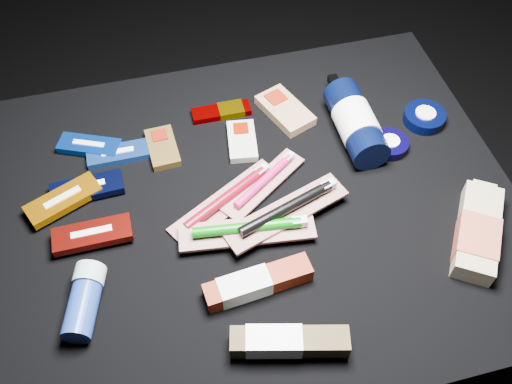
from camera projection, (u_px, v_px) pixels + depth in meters
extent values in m
plane|color=black|center=(251.00, 301.00, 1.36)|extent=(3.00, 3.00, 0.00)
cube|color=black|center=(250.00, 259.00, 1.20)|extent=(0.98, 0.78, 0.40)
cube|color=blue|center=(118.00, 154.00, 1.11)|extent=(0.12, 0.04, 0.01)
cube|color=white|center=(118.00, 154.00, 1.10)|extent=(0.06, 0.01, 0.02)
cube|color=#093CB2|center=(89.00, 146.00, 1.11)|extent=(0.13, 0.09, 0.01)
cube|color=white|center=(89.00, 146.00, 1.11)|extent=(0.06, 0.03, 0.02)
cube|color=black|center=(87.00, 188.00, 1.05)|extent=(0.13, 0.05, 0.02)
cube|color=white|center=(87.00, 188.00, 1.05)|extent=(0.07, 0.01, 0.02)
cube|color=orange|center=(63.00, 200.00, 1.03)|extent=(0.14, 0.10, 0.02)
cube|color=silver|center=(63.00, 200.00, 1.03)|extent=(0.07, 0.04, 0.02)
cube|color=maroon|center=(93.00, 234.00, 0.98)|extent=(0.14, 0.05, 0.02)
cube|color=white|center=(92.00, 234.00, 0.98)|extent=(0.07, 0.01, 0.02)
cube|color=#493714|center=(163.00, 148.00, 1.11)|extent=(0.06, 0.10, 0.02)
cube|color=maroon|center=(160.00, 138.00, 1.13)|extent=(0.03, 0.03, 0.02)
cube|color=beige|center=(242.00, 141.00, 1.12)|extent=(0.07, 0.11, 0.02)
cube|color=#680F00|center=(241.00, 131.00, 1.14)|extent=(0.03, 0.03, 0.02)
cube|color=tan|center=(285.00, 110.00, 1.17)|extent=(0.11, 0.14, 0.02)
cube|color=maroon|center=(276.00, 101.00, 1.19)|extent=(0.05, 0.05, 0.02)
cube|color=#680000|center=(221.00, 112.00, 1.17)|extent=(0.12, 0.04, 0.01)
cube|color=#937201|center=(231.00, 110.00, 1.18)|extent=(0.05, 0.04, 0.01)
cylinder|color=black|center=(355.00, 123.00, 1.11)|extent=(0.07, 0.18, 0.07)
cylinder|color=white|center=(357.00, 124.00, 1.11)|extent=(0.08, 0.08, 0.08)
cylinder|color=black|center=(338.00, 87.00, 1.17)|extent=(0.03, 0.02, 0.03)
cube|color=black|center=(334.00, 82.00, 1.19)|extent=(0.02, 0.03, 0.02)
cylinder|color=black|center=(424.00, 117.00, 1.16)|extent=(0.08, 0.08, 0.02)
cylinder|color=white|center=(424.00, 117.00, 1.16)|extent=(0.04, 0.04, 0.03)
cylinder|color=black|center=(390.00, 144.00, 1.12)|extent=(0.07, 0.07, 0.02)
cylinder|color=white|center=(390.00, 144.00, 1.12)|extent=(0.04, 0.04, 0.02)
cube|color=tan|center=(478.00, 232.00, 0.98)|extent=(0.16, 0.19, 0.04)
cube|color=#AE523D|center=(477.00, 241.00, 0.97)|extent=(0.10, 0.11, 0.04)
cube|color=tan|center=(483.00, 191.00, 1.04)|extent=(0.05, 0.04, 0.03)
cylinder|color=navy|center=(82.00, 310.00, 0.89)|extent=(0.07, 0.10, 0.05)
cylinder|color=#A0B8C3|center=(89.00, 276.00, 0.93)|extent=(0.06, 0.05, 0.05)
cube|color=#A29B98|center=(226.00, 202.00, 1.04)|extent=(0.23, 0.16, 0.01)
cylinder|color=#630614|center=(226.00, 198.00, 1.03)|extent=(0.17, 0.11, 0.02)
cube|color=#BABBB7|center=(262.00, 170.00, 1.07)|extent=(0.03, 0.03, 0.01)
cube|color=#B4ADA9|center=(264.00, 184.00, 1.06)|extent=(0.18, 0.15, 0.01)
cylinder|color=#BC155E|center=(264.00, 181.00, 1.05)|extent=(0.13, 0.10, 0.02)
cube|color=white|center=(289.00, 157.00, 1.08)|extent=(0.02, 0.02, 0.01)
cube|color=#B9B0AC|center=(247.00, 232.00, 0.99)|extent=(0.24, 0.08, 0.01)
cylinder|color=#046408|center=(247.00, 227.00, 0.98)|extent=(0.19, 0.04, 0.02)
cube|color=silver|center=(300.00, 222.00, 0.98)|extent=(0.03, 0.02, 0.01)
cube|color=#A39B98|center=(286.00, 213.00, 1.00)|extent=(0.24, 0.13, 0.01)
cylinder|color=black|center=(286.00, 208.00, 0.99)|extent=(0.18, 0.08, 0.02)
cube|color=#B8B8B4|center=(328.00, 185.00, 1.02)|extent=(0.03, 0.02, 0.01)
cube|color=maroon|center=(258.00, 283.00, 0.93)|extent=(0.18, 0.06, 0.03)
cube|color=beige|center=(244.00, 287.00, 0.92)|extent=(0.09, 0.05, 0.03)
cube|color=#382A11|center=(289.00, 342.00, 0.86)|extent=(0.18, 0.08, 0.03)
cube|color=white|center=(274.00, 341.00, 0.86)|extent=(0.09, 0.06, 0.04)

